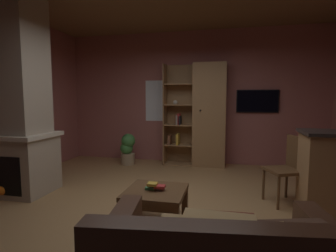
{
  "coord_description": "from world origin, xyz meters",
  "views": [
    {
      "loc": [
        0.81,
        -3.15,
        1.43
      ],
      "look_at": [
        0.0,
        0.4,
        1.05
      ],
      "focal_mm": 28.43,
      "sensor_mm": 36.0,
      "label": 1
    }
  ],
  "objects_px": {
    "stone_fireplace": "(16,107)",
    "wall_mounted_tv": "(257,101)",
    "table_book_1": "(160,187)",
    "table_book_2": "(153,184)",
    "potted_floor_plant": "(128,148)",
    "coffee_table": "(156,197)",
    "dining_chair": "(289,165)",
    "bookshelf_cabinet": "(205,116)",
    "table_book_0": "(150,188)"
  },
  "relations": [
    {
      "from": "stone_fireplace",
      "to": "wall_mounted_tv",
      "type": "distance_m",
      "value": 4.42
    },
    {
      "from": "table_book_1",
      "to": "wall_mounted_tv",
      "type": "xyz_separation_m",
      "value": [
        1.31,
        3.05,
        0.93
      ]
    },
    {
      "from": "table_book_2",
      "to": "potted_floor_plant",
      "type": "bearing_deg",
      "value": 116.98
    },
    {
      "from": "stone_fireplace",
      "to": "table_book_1",
      "type": "height_order",
      "value": "stone_fireplace"
    },
    {
      "from": "potted_floor_plant",
      "to": "table_book_2",
      "type": "bearing_deg",
      "value": -63.02
    },
    {
      "from": "table_book_1",
      "to": "coffee_table",
      "type": "bearing_deg",
      "value": 173.25
    },
    {
      "from": "coffee_table",
      "to": "dining_chair",
      "type": "xyz_separation_m",
      "value": [
        1.6,
        1.01,
        0.21
      ]
    },
    {
      "from": "table_book_2",
      "to": "wall_mounted_tv",
      "type": "relative_size",
      "value": 0.13
    },
    {
      "from": "stone_fireplace",
      "to": "potted_floor_plant",
      "type": "xyz_separation_m",
      "value": [
        0.96,
        2.0,
        -0.96
      ]
    },
    {
      "from": "potted_floor_plant",
      "to": "stone_fireplace",
      "type": "bearing_deg",
      "value": -115.55
    },
    {
      "from": "bookshelf_cabinet",
      "to": "table_book_0",
      "type": "xyz_separation_m",
      "value": [
        -0.36,
        -2.83,
        -0.65
      ]
    },
    {
      "from": "table_book_1",
      "to": "wall_mounted_tv",
      "type": "distance_m",
      "value": 3.45
    },
    {
      "from": "wall_mounted_tv",
      "to": "table_book_2",
      "type": "bearing_deg",
      "value": -114.26
    },
    {
      "from": "coffee_table",
      "to": "wall_mounted_tv",
      "type": "bearing_deg",
      "value": 65.95
    },
    {
      "from": "potted_floor_plant",
      "to": "dining_chair",
      "type": "bearing_deg",
      "value": -27.86
    },
    {
      "from": "table_book_2",
      "to": "wall_mounted_tv",
      "type": "bearing_deg",
      "value": 65.74
    },
    {
      "from": "dining_chair",
      "to": "potted_floor_plant",
      "type": "relative_size",
      "value": 1.37
    },
    {
      "from": "table_book_0",
      "to": "potted_floor_plant",
      "type": "distance_m",
      "value": 2.86
    },
    {
      "from": "table_book_0",
      "to": "wall_mounted_tv",
      "type": "xyz_separation_m",
      "value": [
        1.42,
        3.04,
        0.95
      ]
    },
    {
      "from": "dining_chair",
      "to": "table_book_2",
      "type": "bearing_deg",
      "value": -147.56
    },
    {
      "from": "bookshelf_cabinet",
      "to": "potted_floor_plant",
      "type": "distance_m",
      "value": 1.81
    },
    {
      "from": "table_book_0",
      "to": "table_book_2",
      "type": "bearing_deg",
      "value": -39.75
    },
    {
      "from": "table_book_2",
      "to": "stone_fireplace",
      "type": "bearing_deg",
      "value": 165.51
    },
    {
      "from": "table_book_1",
      "to": "potted_floor_plant",
      "type": "bearing_deg",
      "value": 118.5
    },
    {
      "from": "table_book_0",
      "to": "dining_chair",
      "type": "height_order",
      "value": "dining_chair"
    },
    {
      "from": "bookshelf_cabinet",
      "to": "wall_mounted_tv",
      "type": "height_order",
      "value": "bookshelf_cabinet"
    },
    {
      "from": "wall_mounted_tv",
      "to": "potted_floor_plant",
      "type": "bearing_deg",
      "value": -169.76
    },
    {
      "from": "table_book_1",
      "to": "potted_floor_plant",
      "type": "height_order",
      "value": "potted_floor_plant"
    },
    {
      "from": "stone_fireplace",
      "to": "table_book_0",
      "type": "height_order",
      "value": "stone_fireplace"
    },
    {
      "from": "table_book_1",
      "to": "table_book_2",
      "type": "xyz_separation_m",
      "value": [
        -0.08,
        -0.02,
        0.03
      ]
    },
    {
      "from": "table_book_0",
      "to": "bookshelf_cabinet",
      "type": "bearing_deg",
      "value": 82.76
    },
    {
      "from": "potted_floor_plant",
      "to": "bookshelf_cabinet",
      "type": "bearing_deg",
      "value": 9.6
    },
    {
      "from": "coffee_table",
      "to": "table_book_1",
      "type": "bearing_deg",
      "value": -6.75
    },
    {
      "from": "coffee_table",
      "to": "table_book_0",
      "type": "bearing_deg",
      "value": 176.07
    },
    {
      "from": "potted_floor_plant",
      "to": "wall_mounted_tv",
      "type": "xyz_separation_m",
      "value": [
        2.7,
        0.49,
        1.02
      ]
    },
    {
      "from": "table_book_2",
      "to": "table_book_0",
      "type": "bearing_deg",
      "value": 140.25
    },
    {
      "from": "wall_mounted_tv",
      "to": "coffee_table",
      "type": "bearing_deg",
      "value": -114.05
    },
    {
      "from": "coffee_table",
      "to": "dining_chair",
      "type": "distance_m",
      "value": 1.9
    },
    {
      "from": "potted_floor_plant",
      "to": "wall_mounted_tv",
      "type": "relative_size",
      "value": 0.79
    },
    {
      "from": "table_book_0",
      "to": "table_book_1",
      "type": "relative_size",
      "value": 0.89
    },
    {
      "from": "stone_fireplace",
      "to": "potted_floor_plant",
      "type": "bearing_deg",
      "value": 64.45
    },
    {
      "from": "table_book_0",
      "to": "table_book_2",
      "type": "relative_size",
      "value": 0.99
    },
    {
      "from": "table_book_1",
      "to": "dining_chair",
      "type": "xyz_separation_m",
      "value": [
        1.55,
        1.01,
        0.08
      ]
    },
    {
      "from": "table_book_1",
      "to": "table_book_2",
      "type": "distance_m",
      "value": 0.08
    },
    {
      "from": "table_book_1",
      "to": "potted_floor_plant",
      "type": "xyz_separation_m",
      "value": [
        -1.39,
        2.57,
        -0.1
      ]
    },
    {
      "from": "stone_fireplace",
      "to": "dining_chair",
      "type": "relative_size",
      "value": 3.14
    },
    {
      "from": "table_book_0",
      "to": "potted_floor_plant",
      "type": "relative_size",
      "value": 0.16
    },
    {
      "from": "bookshelf_cabinet",
      "to": "dining_chair",
      "type": "bearing_deg",
      "value": -54.63
    },
    {
      "from": "coffee_table",
      "to": "wall_mounted_tv",
      "type": "relative_size",
      "value": 0.78
    },
    {
      "from": "table_book_1",
      "to": "bookshelf_cabinet",
      "type": "bearing_deg",
      "value": 85.05
    }
  ]
}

